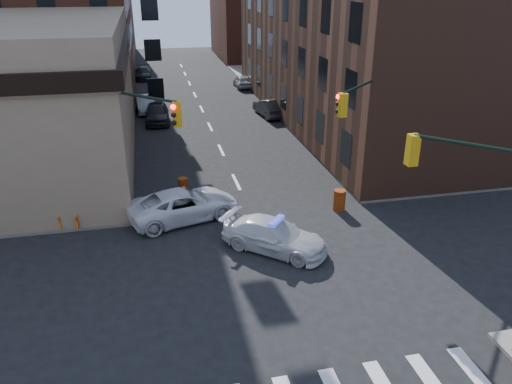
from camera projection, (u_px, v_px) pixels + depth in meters
name	position (u px, v px, depth m)	size (l,w,h in m)	color
ground	(279.00, 271.00, 20.93)	(140.00, 140.00, 0.00)	black
sidewalk_ne	(406.00, 87.00, 54.69)	(34.00, 54.50, 0.15)	gray
commercial_row_ne	(364.00, 33.00, 40.78)	(14.00, 34.00, 14.00)	#513020
filler_nw	(58.00, 0.00, 70.04)	(20.00, 18.00, 16.00)	brown
filler_ne	(271.00, 14.00, 73.13)	(16.00, 16.00, 12.00)	brown
signal_pole_nw	(127.00, 143.00, 22.82)	(3.58, 3.67, 8.00)	black
signal_pole_ne	(365.00, 128.00, 25.11)	(3.67, 3.58, 8.00)	black
tree_ne_near	(287.00, 71.00, 44.25)	(3.00, 3.00, 4.85)	black
tree_ne_far	(266.00, 58.00, 51.40)	(3.00, 3.00, 4.85)	black
police_car	(275.00, 236.00, 22.30)	(1.98, 4.86, 1.41)	silver
pickup	(183.00, 205.00, 25.13)	(2.57, 5.58, 1.55)	white
parked_car_wnear	(157.00, 113.00, 41.53)	(1.92, 4.78, 1.63)	black
parked_car_wfar	(145.00, 104.00, 44.76)	(1.55, 4.44, 1.46)	#999CA1
parked_car_wdeep	(143.00, 73.00, 58.85)	(1.88, 4.62, 1.34)	black
parked_car_enear	(269.00, 108.00, 43.42)	(1.58, 4.52, 1.49)	black
parked_car_efar	(243.00, 81.00, 54.41)	(1.63, 4.05, 1.38)	#9C9EA4
pedestrian_a	(80.00, 187.00, 26.60)	(0.62, 0.41, 1.70)	black
pedestrian_b	(77.00, 207.00, 24.18)	(0.92, 0.71, 1.89)	black
pedestrian_c	(42.00, 199.00, 25.12)	(1.07, 0.45, 1.83)	#1F232F
barrel_road	(339.00, 200.00, 26.15)	(0.63, 0.63, 1.13)	#E15C0A
barrel_bank	(183.00, 186.00, 28.01)	(0.55, 0.55, 0.99)	#DC470A
barricade_nw_a	(70.00, 220.00, 24.06)	(1.06, 0.53, 0.80)	red
barricade_nw_b	(82.00, 202.00, 26.02)	(1.07, 0.53, 0.80)	#C46209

